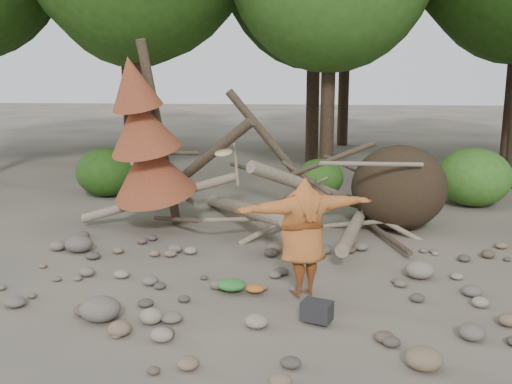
# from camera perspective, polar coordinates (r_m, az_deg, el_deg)

# --- Properties ---
(ground) EXTENTS (120.00, 120.00, 0.00)m
(ground) POSITION_cam_1_polar(r_m,az_deg,el_deg) (9.64, 1.71, -10.06)
(ground) COLOR #514C44
(ground) RESTS_ON ground
(deadfall_pile) EXTENTS (8.55, 5.24, 3.30)m
(deadfall_pile) POSITION_cam_1_polar(r_m,az_deg,el_deg) (13.49, 11.70, 0.26)
(deadfall_pile) COLOR #332619
(deadfall_pile) RESTS_ON ground
(dead_conifer) EXTENTS (2.06, 2.16, 4.35)m
(dead_conifer) POSITION_cam_1_polar(r_m,az_deg,el_deg) (12.94, -11.01, 5.01)
(dead_conifer) COLOR #4C3F30
(dead_conifer) RESTS_ON ground
(bush_left) EXTENTS (1.80, 1.80, 1.44)m
(bush_left) POSITION_cam_1_polar(r_m,az_deg,el_deg) (17.49, -14.69, 1.94)
(bush_left) COLOR #244D14
(bush_left) RESTS_ON ground
(bush_mid) EXTENTS (1.40, 1.40, 1.12)m
(bush_mid) POSITION_cam_1_polar(r_m,az_deg,el_deg) (17.00, 6.40, 1.43)
(bush_mid) COLOR #30611C
(bush_mid) RESTS_ON ground
(bush_right) EXTENTS (2.00, 2.00, 1.60)m
(bush_right) POSITION_cam_1_polar(r_m,az_deg,el_deg) (16.74, 20.97, 1.40)
(bush_right) COLOR #3B7323
(bush_right) RESTS_ON ground
(frisbee_thrower) EXTENTS (2.58, 1.58, 2.38)m
(frisbee_thrower) POSITION_cam_1_polar(r_m,az_deg,el_deg) (9.11, 4.72, -4.50)
(frisbee_thrower) COLOR #A75725
(frisbee_thrower) RESTS_ON ground
(backpack) EXTENTS (0.50, 0.42, 0.28)m
(backpack) POSITION_cam_1_polar(r_m,az_deg,el_deg) (8.53, 6.10, -12.09)
(backpack) COLOR black
(backpack) RESTS_ON ground
(cloth_green) EXTENTS (0.49, 0.41, 0.18)m
(cloth_green) POSITION_cam_1_polar(r_m,az_deg,el_deg) (9.62, -2.46, -9.53)
(cloth_green) COLOR #2D712E
(cloth_green) RESTS_ON ground
(cloth_orange) EXTENTS (0.31, 0.26, 0.11)m
(cloth_orange) POSITION_cam_1_polar(r_m,az_deg,el_deg) (9.55, -0.09, -9.90)
(cloth_orange) COLOR #B2611E
(cloth_orange) RESTS_ON ground
(boulder_front_left) EXTENTS (0.61, 0.55, 0.37)m
(boulder_front_left) POSITION_cam_1_polar(r_m,az_deg,el_deg) (8.87, -15.31, -11.20)
(boulder_front_left) COLOR #665E55
(boulder_front_left) RESTS_ON ground
(boulder_front_right) EXTENTS (0.47, 0.42, 0.28)m
(boulder_front_right) POSITION_cam_1_polar(r_m,az_deg,el_deg) (7.60, 16.46, -15.68)
(boulder_front_right) COLOR #745F48
(boulder_front_right) RESTS_ON ground
(boulder_mid_right) EXTENTS (0.52, 0.47, 0.31)m
(boulder_mid_right) POSITION_cam_1_polar(r_m,az_deg,el_deg) (10.65, 16.06, -7.49)
(boulder_mid_right) COLOR gray
(boulder_mid_right) RESTS_ON ground
(boulder_mid_left) EXTENTS (0.57, 0.52, 0.34)m
(boulder_mid_left) POSITION_cam_1_polar(r_m,az_deg,el_deg) (12.23, -17.28, -4.98)
(boulder_mid_left) COLOR #5F5650
(boulder_mid_left) RESTS_ON ground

